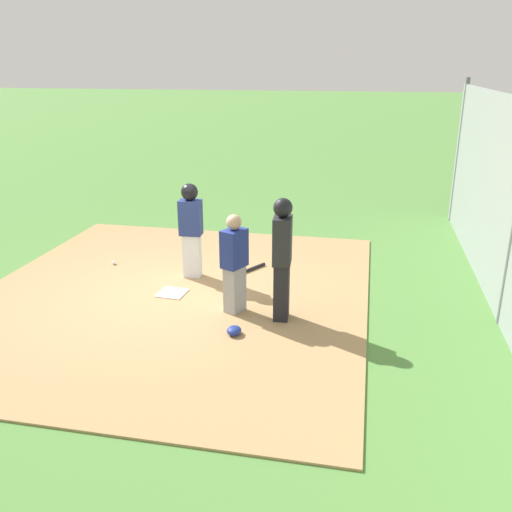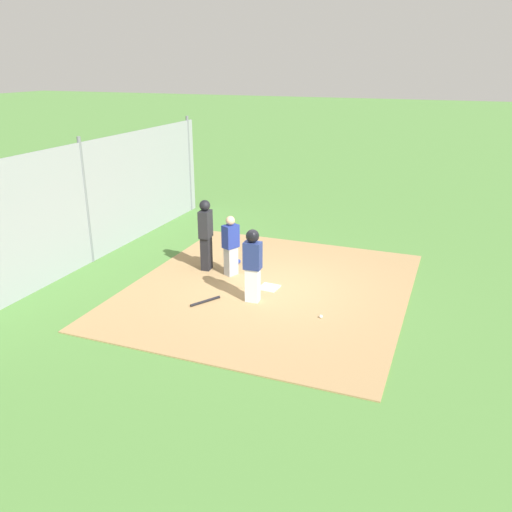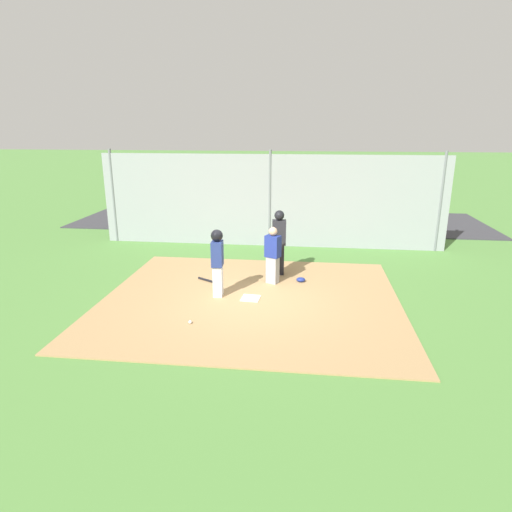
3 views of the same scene
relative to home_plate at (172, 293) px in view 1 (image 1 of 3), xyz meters
name	(u,v)px [view 1 (image 1 of 3)]	position (x,y,z in m)	size (l,w,h in m)	color
ground_plane	(172,295)	(0.00, 0.00, -0.04)	(140.00, 140.00, 0.00)	#51843D
dirt_infield	(172,294)	(0.00, 0.00, -0.03)	(7.20, 6.40, 0.03)	#A88456
home_plate	(172,293)	(0.00, 0.00, 0.00)	(0.44, 0.44, 0.02)	white
catcher	(234,263)	(-0.44, -1.19, 0.78)	(0.45, 0.40, 1.54)	#9E9EA3
umpire	(282,257)	(-0.55, -1.93, 0.97)	(0.40, 0.29, 1.85)	black
runner	(191,224)	(0.83, -0.10, 0.96)	(0.29, 0.39, 1.69)	silver
baseball_bat	(250,269)	(1.29, -1.06, 0.02)	(0.06, 0.06, 0.77)	black
catcher_mask	(234,331)	(-1.20, -1.36, 0.05)	(0.24, 0.20, 0.12)	navy
baseball	(114,263)	(1.10, 1.56, 0.03)	(0.07, 0.07, 0.07)	white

